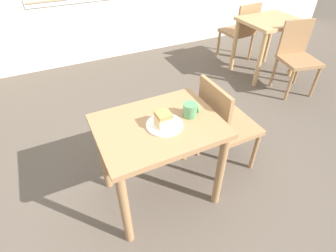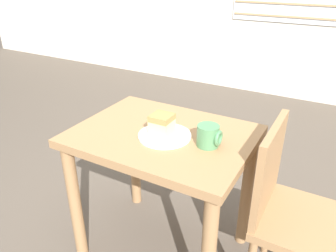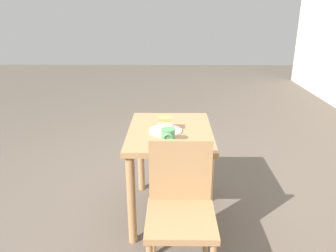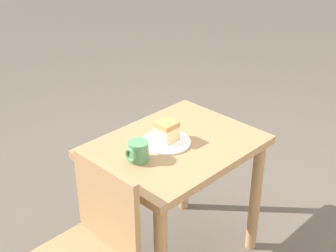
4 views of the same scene
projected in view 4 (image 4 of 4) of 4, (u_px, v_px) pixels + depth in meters
The scene contains 5 objects.
ground_plane at pixel (153, 225), 2.84m from camera, with size 14.00×14.00×0.00m, color brown.
dining_table_near at pixel (175, 167), 2.35m from camera, with size 0.82×0.62×0.72m.
plate at pixel (166, 142), 2.28m from camera, with size 0.24×0.24×0.01m.
cake_slice at pixel (167, 131), 2.27m from camera, with size 0.09×0.09×0.10m.
coffee_mug at pixel (138, 151), 2.12m from camera, with size 0.10×0.09×0.09m.
Camera 4 is at (1.53, 1.63, 1.86)m, focal length 50.00 mm.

